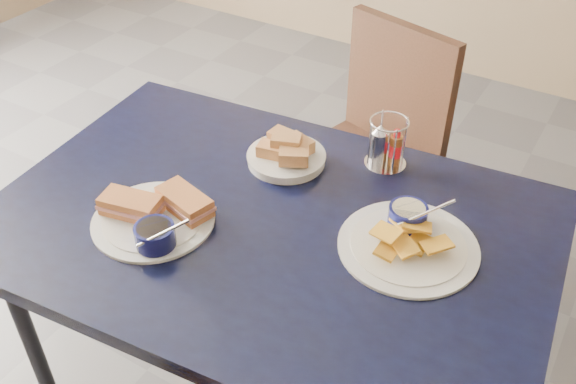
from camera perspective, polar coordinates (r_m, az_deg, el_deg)
The scene contains 6 objects.
dining_table at distance 1.55m, azimuth -1.72°, elevation -4.22°, with size 1.38×0.98×0.75m.
chair_far at distance 2.25m, azimuth 7.38°, elevation 5.04°, with size 0.52×0.51×0.90m.
sandwich_plate at distance 1.52m, azimuth -11.67°, elevation -2.02°, with size 0.31×0.29×0.12m.
plantain_plate at distance 1.47m, azimuth 10.62°, elevation -3.93°, with size 0.32×0.32×0.12m.
bread_basket at distance 1.68m, azimuth -0.12°, elevation 3.46°, with size 0.20×0.20×0.08m.
condiment_caddy at distance 1.68m, azimuth 8.65°, elevation 4.10°, with size 0.11×0.11×0.14m.
Camera 1 is at (0.67, -0.85, 1.74)m, focal length 40.00 mm.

